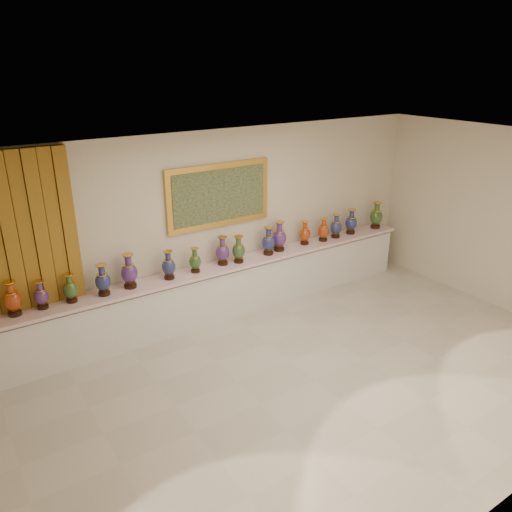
{
  "coord_description": "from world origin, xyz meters",
  "views": [
    {
      "loc": [
        -3.73,
        -4.18,
        3.97
      ],
      "look_at": [
        0.19,
        1.7,
        1.18
      ],
      "focal_mm": 35.0,
      "sensor_mm": 36.0,
      "label": 1
    }
  ],
  "objects_px": {
    "counter": "(227,289)",
    "vase_2": "(70,289)",
    "vase_0": "(13,300)",
    "vase_1": "(41,296)"
  },
  "relations": [
    {
      "from": "counter",
      "to": "vase_2",
      "type": "relative_size",
      "value": 17.81
    },
    {
      "from": "counter",
      "to": "vase_1",
      "type": "height_order",
      "value": "vase_1"
    },
    {
      "from": "vase_1",
      "to": "vase_2",
      "type": "height_order",
      "value": "vase_2"
    },
    {
      "from": "counter",
      "to": "vase_1",
      "type": "distance_m",
      "value": 2.89
    },
    {
      "from": "counter",
      "to": "vase_1",
      "type": "bearing_deg",
      "value": 179.71
    },
    {
      "from": "counter",
      "to": "vase_2",
      "type": "xyz_separation_m",
      "value": [
        -2.45,
        -0.0,
        0.65
      ]
    },
    {
      "from": "vase_2",
      "to": "vase_0",
      "type": "bearing_deg",
      "value": 178.32
    },
    {
      "from": "vase_0",
      "to": "vase_1",
      "type": "distance_m",
      "value": 0.34
    },
    {
      "from": "vase_0",
      "to": "vase_1",
      "type": "bearing_deg",
      "value": -0.53
    },
    {
      "from": "vase_0",
      "to": "vase_1",
      "type": "height_order",
      "value": "vase_0"
    }
  ]
}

